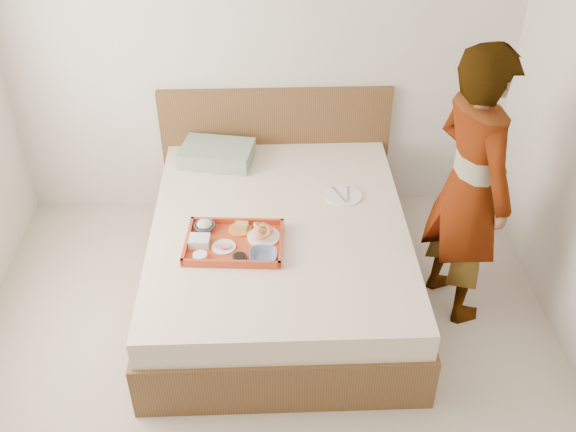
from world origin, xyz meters
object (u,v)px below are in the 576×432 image
Objects in this scene: tray at (234,242)px; person at (470,188)px; dinner_plate at (343,195)px; bed at (280,255)px.

person is at bearing 6.57° from tray.
dinner_plate is (0.69, 0.48, -0.02)m from tray.
person is (1.08, -0.16, 0.60)m from bed.
dinner_plate is (0.42, 0.27, 0.27)m from bed.
person is (0.66, -0.42, 0.33)m from dinner_plate.
tray is at bearing 72.96° from person.
bed is at bearing -147.73° from dinner_plate.
person reaches higher than dinner_plate.
dinner_plate is 0.85m from person.
person reaches higher than bed.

